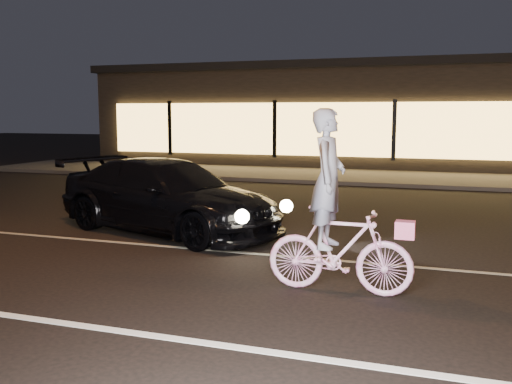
% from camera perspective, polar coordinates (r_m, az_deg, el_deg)
% --- Properties ---
extents(ground, '(90.00, 90.00, 0.00)m').
position_cam_1_polar(ground, '(6.97, 1.84, -10.61)').
color(ground, black).
rests_on(ground, ground).
extents(lane_stripe_near, '(60.00, 0.12, 0.01)m').
position_cam_1_polar(lane_stripe_near, '(5.65, -2.76, -15.15)').
color(lane_stripe_near, silver).
rests_on(lane_stripe_near, ground).
extents(lane_stripe_far, '(60.00, 0.10, 0.01)m').
position_cam_1_polar(lane_stripe_far, '(8.83, 5.65, -6.63)').
color(lane_stripe_far, gray).
rests_on(lane_stripe_far, ground).
extents(sidewalk, '(30.00, 4.00, 0.12)m').
position_cam_1_polar(sidewalk, '(19.54, 13.01, 1.39)').
color(sidewalk, '#383533').
rests_on(sidewalk, ground).
extents(storefront, '(25.40, 8.42, 4.20)m').
position_cam_1_polar(storefront, '(25.37, 14.54, 7.52)').
color(storefront, black).
rests_on(storefront, ground).
extents(cyclist, '(1.81, 0.62, 2.27)m').
position_cam_1_polar(cyclist, '(7.07, 8.05, -3.64)').
color(cyclist, '#E64CA7').
rests_on(cyclist, ground).
extents(sedan, '(5.03, 3.24, 1.36)m').
position_cam_1_polar(sedan, '(10.75, -8.79, -0.39)').
color(sedan, black).
rests_on(sedan, ground).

